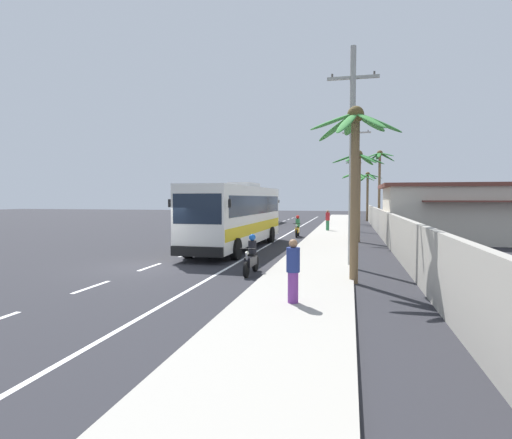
# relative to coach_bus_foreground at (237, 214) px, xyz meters

# --- Properties ---
(ground_plane) EXTENTS (160.00, 160.00, 0.00)m
(ground_plane) POSITION_rel_coach_bus_foreground_xyz_m (-1.90, -7.24, -2.00)
(ground_plane) COLOR #28282D
(sidewalk_kerb) EXTENTS (3.20, 90.00, 0.14)m
(sidewalk_kerb) POSITION_rel_coach_bus_foreground_xyz_m (4.90, 2.76, -1.93)
(sidewalk_kerb) COLOR #A8A399
(sidewalk_kerb) RESTS_ON ground
(lane_markings) EXTENTS (3.44, 71.00, 0.01)m
(lane_markings) POSITION_rel_coach_bus_foreground_xyz_m (0.17, 7.51, -2.00)
(lane_markings) COLOR white
(lane_markings) RESTS_ON ground
(boundary_wall) EXTENTS (0.24, 60.00, 2.03)m
(boundary_wall) POSITION_rel_coach_bus_foreground_xyz_m (8.70, 6.76, -0.99)
(boundary_wall) COLOR #9E998E
(boundary_wall) RESTS_ON ground
(coach_bus_foreground) EXTENTS (3.09, 12.22, 3.85)m
(coach_bus_foreground) POSITION_rel_coach_bus_foreground_xyz_m (0.00, 0.00, 0.00)
(coach_bus_foreground) COLOR silver
(coach_bus_foreground) RESTS_ON ground
(coach_bus_far_lane) EXTENTS (3.08, 12.19, 3.62)m
(coach_bus_far_lane) POSITION_rel_coach_bus_foreground_xyz_m (-3.81, 21.61, -0.12)
(coach_bus_far_lane) COLOR white
(coach_bus_far_lane) RESTS_ON ground
(motorcycle_beside_bus) EXTENTS (0.56, 1.96, 1.63)m
(motorcycle_beside_bus) POSITION_rel_coach_bus_foreground_xyz_m (2.51, 7.91, -1.34)
(motorcycle_beside_bus) COLOR black
(motorcycle_beside_bus) RESTS_ON ground
(motorcycle_trailing) EXTENTS (0.56, 1.96, 1.53)m
(motorcycle_trailing) POSITION_rel_coach_bus_foreground_xyz_m (2.68, -7.65, -1.37)
(motorcycle_trailing) COLOR black
(motorcycle_trailing) RESTS_ON ground
(pedestrian_near_kerb) EXTENTS (0.36, 0.36, 1.70)m
(pedestrian_near_kerb) POSITION_rel_coach_bus_foreground_xyz_m (4.90, -12.16, -0.97)
(pedestrian_near_kerb) COLOR #75388E
(pedestrian_near_kerb) RESTS_ON sidewalk_kerb
(pedestrian_midwalk) EXTENTS (0.36, 0.36, 1.75)m
(pedestrian_midwalk) POSITION_rel_coach_bus_foreground_xyz_m (4.47, 13.06, -0.94)
(pedestrian_midwalk) COLOR #2D7A47
(pedestrian_midwalk) RESTS_ON sidewalk_kerb
(utility_pole_nearest) EXTENTS (2.09, 0.24, 9.11)m
(utility_pole_nearest) POSITION_rel_coach_bus_foreground_xyz_m (6.41, -5.39, 2.74)
(utility_pole_nearest) COLOR #9E9E99
(utility_pole_nearest) RESTS_ON ground
(utility_pole_mid) EXTENTS (2.41, 0.24, 10.36)m
(utility_pole_mid) POSITION_rel_coach_bus_foreground_xyz_m (6.82, 14.00, 3.38)
(utility_pole_mid) COLOR #9E9E99
(utility_pole_mid) RESTS_ON ground
(utility_pole_far) EXTENTS (2.06, 0.24, 9.11)m
(utility_pole_far) POSITION_rel_coach_bus_foreground_xyz_m (6.76, 33.39, 2.73)
(utility_pole_far) COLOR #9E9E99
(utility_pole_far) RESTS_ON ground
(palm_nearest) EXTENTS (3.73, 3.89, 6.06)m
(palm_nearest) POSITION_rel_coach_bus_foreground_xyz_m (7.02, 24.92, 2.23)
(palm_nearest) COLOR brown
(palm_nearest) RESTS_ON ground
(palm_second) EXTENTS (3.55, 3.27, 6.25)m
(palm_second) POSITION_rel_coach_bus_foreground_xyz_m (8.50, 31.39, 2.55)
(palm_second) COLOR brown
(palm_second) RESTS_ON ground
(palm_third) EXTENTS (2.82, 3.14, 7.53)m
(palm_third) POSITION_rel_coach_bus_foreground_xyz_m (9.12, 18.71, 3.73)
(palm_third) COLOR brown
(palm_third) RESTS_ON ground
(palm_fourth) EXTENTS (3.09, 3.01, 6.01)m
(palm_fourth) POSITION_rel_coach_bus_foreground_xyz_m (6.50, -8.52, 2.43)
(palm_fourth) COLOR brown
(palm_fourth) RESTS_ON ground
(palm_farthest) EXTENTS (3.47, 3.35, 6.08)m
(palm_farthest) POSITION_rel_coach_bus_foreground_xyz_m (6.86, 5.21, 2.22)
(palm_farthest) COLOR brown
(palm_farthest) RESTS_ON ground
(roadside_building) EXTENTS (13.18, 7.20, 3.89)m
(roadside_building) POSITION_rel_coach_bus_foreground_xyz_m (15.03, 7.22, -0.04)
(roadside_building) COLOR beige
(roadside_building) RESTS_ON ground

